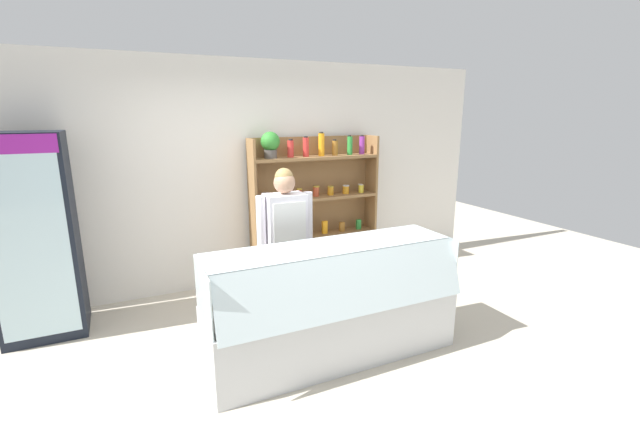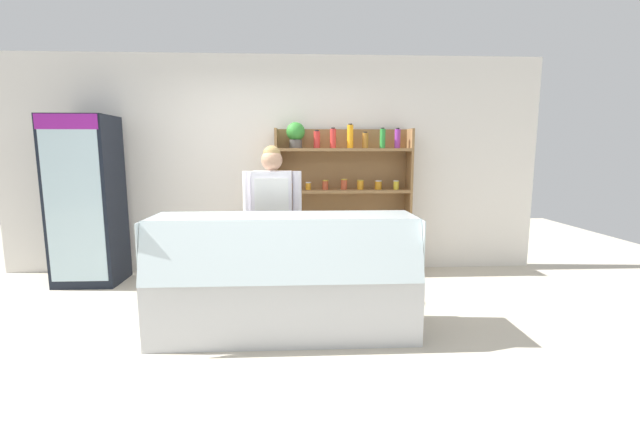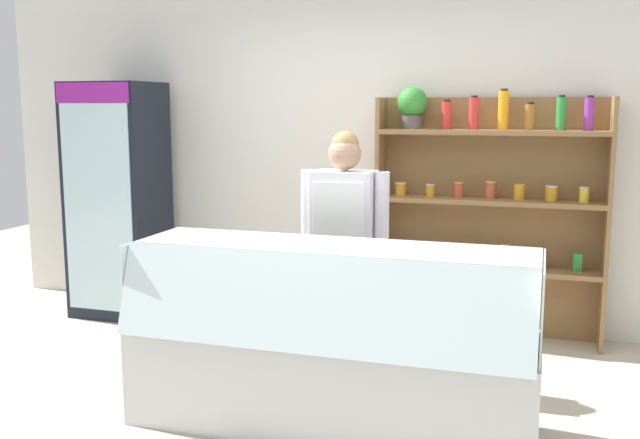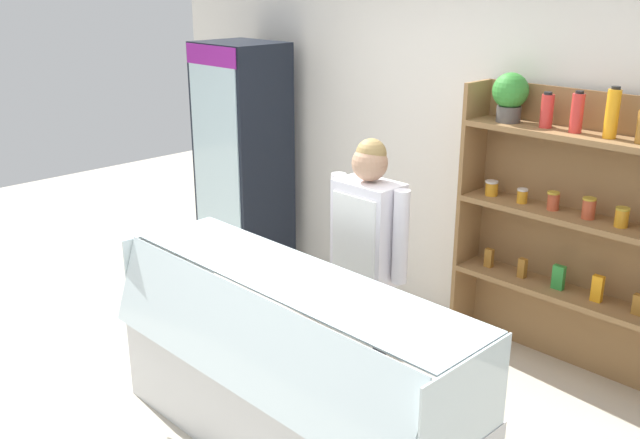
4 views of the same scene
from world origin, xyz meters
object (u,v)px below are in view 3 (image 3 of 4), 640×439
(drinks_fridge, at_px, (118,200))
(deli_display_case, at_px, (329,372))
(shelving_unit, at_px, (484,199))
(shop_clerk, at_px, (344,235))

(drinks_fridge, bearing_deg, deli_display_case, -34.04)
(shelving_unit, relative_size, shop_clerk, 1.18)
(drinks_fridge, distance_m, shelving_unit, 2.96)
(drinks_fridge, relative_size, shelving_unit, 1.03)
(shelving_unit, height_order, deli_display_case, shelving_unit)
(deli_display_case, relative_size, shop_clerk, 1.37)
(drinks_fridge, xyz_separation_m, deli_display_case, (2.31, -1.56, -0.65))
(shelving_unit, height_order, shop_clerk, shelving_unit)
(shop_clerk, bearing_deg, deli_display_case, -80.07)
(drinks_fridge, bearing_deg, shelving_unit, 5.71)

